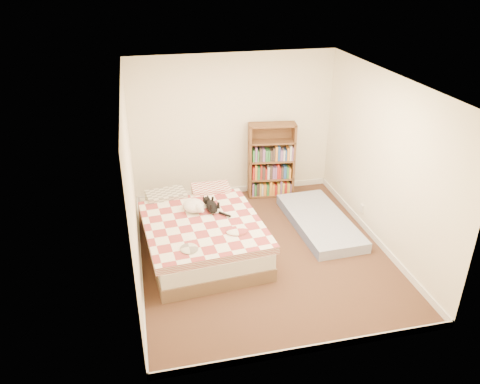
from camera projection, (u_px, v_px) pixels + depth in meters
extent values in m
cube|color=#422A1C|center=(262.00, 252.00, 6.83)|extent=(3.50, 4.00, 0.01)
cube|color=white|center=(267.00, 81.00, 5.71)|extent=(3.50, 4.00, 0.01)
cube|color=white|center=(233.00, 127.00, 8.01)|extent=(3.50, 0.01, 2.50)
cube|color=white|center=(319.00, 257.00, 4.53)|extent=(3.50, 0.01, 2.50)
cube|color=white|center=(131.00, 187.00, 5.92)|extent=(0.01, 4.00, 2.50)
cube|color=white|center=(384.00, 163.00, 6.61)|extent=(0.01, 4.00, 2.50)
cube|color=white|center=(234.00, 190.00, 8.54)|extent=(3.50, 0.02, 0.10)
cube|color=white|center=(310.00, 349.00, 5.07)|extent=(3.50, 0.02, 0.10)
cube|color=white|center=(141.00, 264.00, 6.47)|extent=(0.02, 4.00, 0.10)
cube|color=white|center=(372.00, 235.00, 7.15)|extent=(0.02, 4.00, 0.10)
cube|color=white|center=(362.00, 208.00, 7.38)|extent=(0.03, 0.09, 0.13)
cube|color=brown|center=(202.00, 242.00, 6.88)|extent=(1.70, 2.30, 0.20)
cube|color=silver|center=(201.00, 230.00, 6.79)|extent=(1.67, 2.26, 0.22)
cube|color=#A33C3D|center=(201.00, 220.00, 6.72)|extent=(1.75, 1.92, 0.11)
cube|color=slate|center=(170.00, 196.00, 7.34)|extent=(0.63, 0.43, 0.16)
cube|color=#A33C3D|center=(215.00, 191.00, 7.48)|extent=(0.63, 0.43, 0.16)
cube|color=brown|center=(250.00, 162.00, 8.10)|extent=(0.07, 0.27, 1.34)
cube|color=brown|center=(292.00, 159.00, 8.25)|extent=(0.07, 0.27, 1.34)
cube|color=brown|center=(269.00, 158.00, 8.28)|extent=(0.80, 0.12, 1.34)
cube|color=brown|center=(270.00, 194.00, 8.47)|extent=(0.83, 0.36, 0.03)
cube|color=brown|center=(271.00, 160.00, 8.17)|extent=(0.83, 0.36, 0.03)
cube|color=brown|center=(273.00, 125.00, 7.88)|extent=(0.83, 0.36, 0.03)
cube|color=#6675AA|center=(320.00, 222.00, 7.45)|extent=(0.89, 1.86, 0.16)
ellipsoid|color=black|center=(212.00, 206.00, 6.85)|extent=(0.24, 0.40, 0.12)
sphere|color=black|center=(210.00, 200.00, 7.02)|extent=(0.14, 0.14, 0.11)
cone|color=black|center=(207.00, 196.00, 7.02)|extent=(0.05, 0.05, 0.04)
cone|color=black|center=(211.00, 196.00, 7.03)|extent=(0.05, 0.05, 0.04)
cylinder|color=black|center=(221.00, 216.00, 6.67)|extent=(0.08, 0.21, 0.04)
ellipsoid|color=white|center=(194.00, 206.00, 6.82)|extent=(0.39, 0.42, 0.17)
sphere|color=white|center=(201.00, 207.00, 6.74)|extent=(0.16, 0.16, 0.13)
sphere|color=white|center=(205.00, 209.00, 6.72)|extent=(0.07, 0.07, 0.06)
sphere|color=white|center=(184.00, 206.00, 6.86)|extent=(0.09, 0.09, 0.07)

